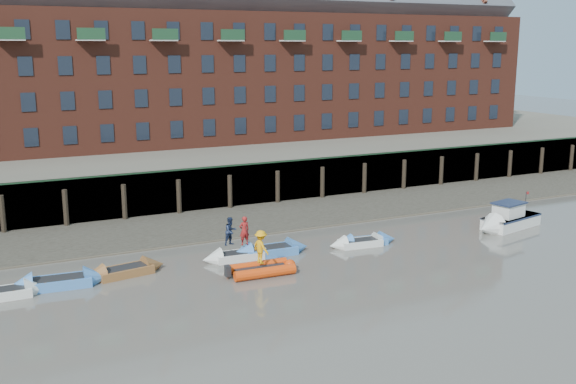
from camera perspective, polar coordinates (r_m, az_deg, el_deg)
ground at (r=32.07m, az=5.87°, el=-10.13°), size 220.00×220.00×0.00m
foreshore at (r=47.51m, az=-5.55°, el=-2.62°), size 110.00×8.00×0.50m
mud_band at (r=44.45m, az=-4.02°, el=-3.65°), size 110.00×1.60×0.10m
river_wall at (r=51.17m, az=-7.29°, el=0.25°), size 110.00×1.23×3.30m
bank_terrace at (r=64.02m, az=-11.19°, el=2.56°), size 110.00×28.00×3.20m
apartment_terrace at (r=64.10m, az=-11.85°, el=12.63°), size 80.60×15.56×20.98m
rowboat_0 at (r=36.42m, az=-23.15°, el=-7.92°), size 4.44×1.30×1.29m
rowboat_1 at (r=36.95m, az=-18.83°, el=-7.25°), size 5.09×1.83×1.45m
rowboat_2 at (r=37.76m, az=-13.66°, el=-6.53°), size 4.75×2.08×1.33m
rowboat_3 at (r=39.44m, az=-4.17°, el=-5.40°), size 4.43×1.48×1.27m
rowboat_4 at (r=40.19m, az=-1.54°, el=-4.99°), size 4.95×1.62×1.42m
rowboat_5 at (r=42.13m, az=6.14°, el=-4.29°), size 4.21×1.59×1.19m
rowboat_6 at (r=42.52m, az=6.61°, el=-4.16°), size 4.11×1.67×1.16m
rib_tender at (r=36.95m, az=-2.07°, el=-6.52°), size 3.79×1.90×0.65m
motor_launch at (r=47.77m, az=17.75°, el=-2.35°), size 5.86×3.03×2.31m
person_rower_a at (r=39.12m, az=-3.73°, el=-3.28°), size 0.64×0.44×1.70m
person_rower_b at (r=39.11m, az=-4.87°, el=-3.33°), size 0.98×0.88×1.67m
person_rib_crew at (r=36.57m, az=-2.30°, el=-4.67°), size 0.93×1.31×1.84m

